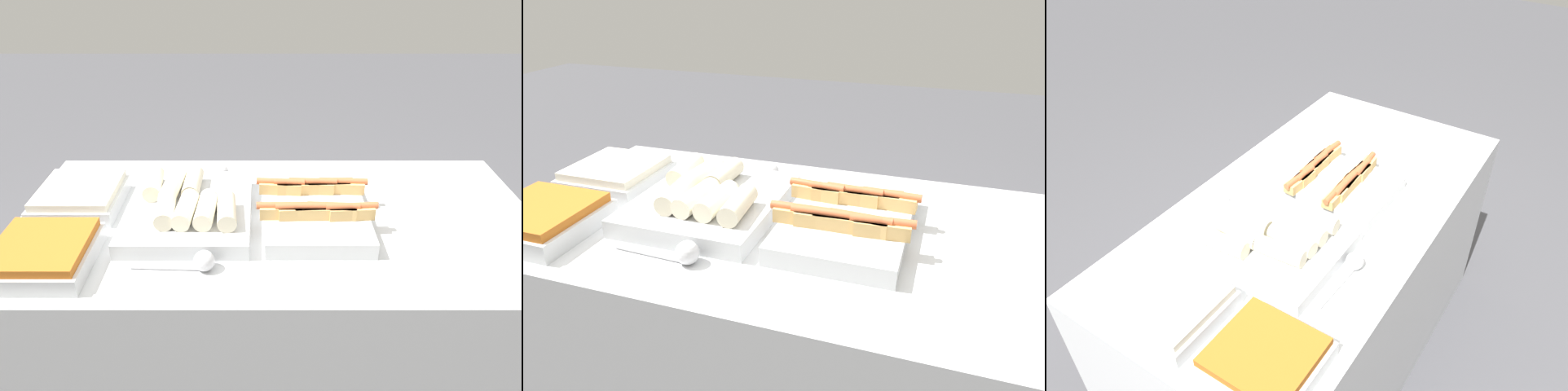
{
  "view_description": "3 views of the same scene",
  "coord_description": "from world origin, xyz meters",
  "views": [
    {
      "loc": [
        -0.05,
        -1.37,
        1.69
      ],
      "look_at": [
        -0.06,
        0.0,
        0.94
      ],
      "focal_mm": 35.0,
      "sensor_mm": 36.0,
      "label": 1
    },
    {
      "loc": [
        0.34,
        -1.16,
        1.49
      ],
      "look_at": [
        -0.06,
        0.0,
        0.94
      ],
      "focal_mm": 35.0,
      "sensor_mm": 36.0,
      "label": 2
    },
    {
      "loc": [
        -1.23,
        -0.76,
        2.01
      ],
      "look_at": [
        -0.06,
        0.0,
        0.94
      ],
      "focal_mm": 35.0,
      "sensor_mm": 36.0,
      "label": 3
    }
  ],
  "objects": [
    {
      "name": "tray_hotdogs",
      "position": [
        0.11,
        0.0,
        0.9
      ],
      "size": [
        0.36,
        0.46,
        0.1
      ],
      "color": "silver",
      "rests_on": "counter"
    },
    {
      "name": "tray_side_front",
      "position": [
        -0.64,
        -0.25,
        0.9
      ],
      "size": [
        0.26,
        0.28,
        0.07
      ],
      "color": "silver",
      "rests_on": "counter"
    },
    {
      "name": "counter",
      "position": [
        0.0,
        0.0,
        0.43
      ],
      "size": [
        1.63,
        0.86,
        0.86
      ],
      "color": "silver",
      "rests_on": "ground_plane"
    },
    {
      "name": "serving_spoon_near",
      "position": [
        -0.21,
        -0.27,
        0.89
      ],
      "size": [
        0.23,
        0.06,
        0.06
      ],
      "color": "silver",
      "rests_on": "counter"
    },
    {
      "name": "serving_spoon_far",
      "position": [
        -0.21,
        0.27,
        0.89
      ],
      "size": [
        0.24,
        0.06,
        0.06
      ],
      "color": "silver",
      "rests_on": "counter"
    },
    {
      "name": "tray_side_back",
      "position": [
        -0.64,
        0.07,
        0.9
      ],
      "size": [
        0.26,
        0.28,
        0.07
      ],
      "color": "silver",
      "rests_on": "counter"
    },
    {
      "name": "ground_plane",
      "position": [
        0.0,
        0.0,
        0.0
      ],
      "size": [
        12.0,
        12.0,
        0.0
      ],
      "primitive_type": "plane",
      "color": "#4C4C51"
    },
    {
      "name": "tray_wraps",
      "position": [
        -0.28,
        -0.0,
        0.9
      ],
      "size": [
        0.38,
        0.47,
        0.11
      ],
      "color": "silver",
      "rests_on": "counter"
    }
  ]
}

